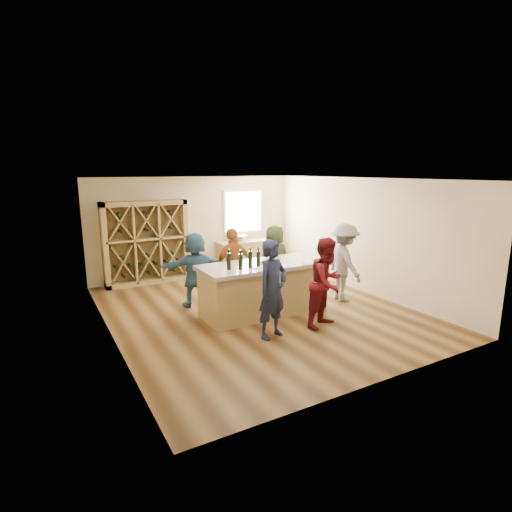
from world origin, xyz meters
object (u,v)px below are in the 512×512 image
wine_bottle_a (229,261)px  person_far_right (274,260)px  wine_bottle_c (241,261)px  wine_bottle_f (274,259)px  wine_bottle_e (258,259)px  person_server (344,262)px  person_far_mid (233,265)px  person_near_right (327,283)px  wine_rack (146,243)px  sink (238,238)px  tasting_counter_base (264,290)px  person_near_left (273,289)px  wine_bottle_b (240,262)px  wine_bottle_d (250,259)px  person_far_left (196,269)px

wine_bottle_a → person_far_right: bearing=33.4°
wine_bottle_c → wine_bottle_f: wine_bottle_f is taller
wine_bottle_e → person_server: person_server is taller
wine_bottle_a → person_far_mid: 1.40m
wine_bottle_a → person_near_right: (1.55, -1.10, -0.37)m
wine_rack → sink: bearing=-1.5°
wine_bottle_a → person_far_mid: bearing=60.1°
tasting_counter_base → person_near_left: size_ratio=1.45×
wine_bottle_f → sink: bearing=73.6°
person_near_right → person_server: (1.36, 1.04, 0.03)m
tasting_counter_base → wine_bottle_c: 0.93m
wine_bottle_e → wine_bottle_f: 0.31m
wine_bottle_b → person_near_left: person_near_left is taller
tasting_counter_base → wine_bottle_e: bearing=-143.2°
wine_bottle_d → person_near_right: (1.10, -1.03, -0.37)m
wine_bottle_c → person_server: size_ratio=0.16×
wine_bottle_f → wine_rack: bearing=112.9°
person_near_left → wine_bottle_d: bearing=68.8°
wine_bottle_c → person_server: 2.65m
tasting_counter_base → person_far_left: size_ratio=1.56×
wine_bottle_a → person_near_left: 1.15m
wine_bottle_a → person_server: person_server is taller
wine_bottle_e → person_far_right: 1.74m
sink → person_near_right: bearing=-95.8°
wine_bottle_b → person_near_right: person_near_right is taller
wine_rack → person_far_mid: 2.81m
wine_bottle_d → person_far_right: size_ratio=0.20×
wine_bottle_b → wine_bottle_f: bearing=-6.9°
wine_bottle_d → wine_bottle_f: size_ratio=1.10×
wine_bottle_d → person_near_left: person_near_left is taller
person_near_left → person_far_mid: (0.30, 2.20, -0.05)m
wine_bottle_e → wine_bottle_f: size_ratio=1.04×
person_near_right → person_far_mid: (-0.88, 2.26, -0.02)m
tasting_counter_base → person_far_left: (-1.08, 1.14, 0.33)m
person_far_right → wine_bottle_f: 1.66m
tasting_counter_base → wine_bottle_b: (-0.66, -0.21, 0.73)m
wine_bottle_d → person_server: person_server is taller
wine_bottle_d → person_near_right: person_near_right is taller
wine_bottle_b → person_far_left: bearing=107.2°
wine_bottle_c → wine_bottle_f: (0.64, -0.20, 0.01)m
wine_bottle_b → wine_bottle_d: size_ratio=0.91×
wine_bottle_d → person_near_right: size_ratio=0.19×
person_far_right → person_far_left: 2.00m
wine_bottle_c → person_far_right: person_far_right is taller
person_near_right → wine_bottle_f: (-0.63, 0.92, 0.36)m
wine_bottle_f → person_far_right: bearing=57.5°
wine_bottle_b → person_far_left: (-0.42, 1.35, -0.40)m
tasting_counter_base → wine_bottle_a: bearing=-172.2°
person_far_mid → tasting_counter_base: bearing=91.4°
wine_bottle_c → person_far_left: (-0.49, 1.24, -0.39)m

